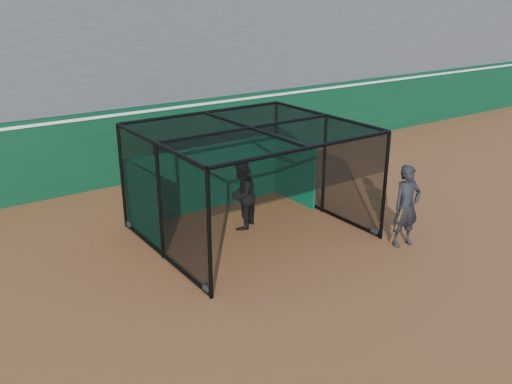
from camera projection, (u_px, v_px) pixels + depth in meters
ground at (302, 277)px, 12.16m from camera, size 120.00×120.00×0.00m
outfield_wall at (142, 142)px, 18.24m from camera, size 50.00×0.50×2.50m
grandstand at (94, 37)px, 20.04m from camera, size 50.00×7.85×8.95m
batting_cage at (250, 182)px, 13.95m from camera, size 5.19×4.62×2.84m
batter at (241, 195)px, 14.40m from camera, size 1.15×1.10×1.88m
on_deck_player at (406, 206)px, 13.36m from camera, size 0.84×0.64×2.09m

